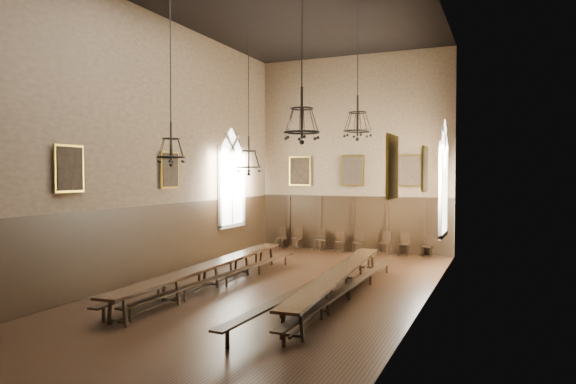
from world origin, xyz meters
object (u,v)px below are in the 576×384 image
Objects in this scene: bench_left_outer at (199,276)px; bench_left_inner at (226,278)px; table_right at (339,284)px; bench_right_outer at (349,291)px; bench_right_inner at (319,286)px; chair_2 at (319,244)px; chandelier_back_left at (249,158)px; table_left at (211,276)px; chair_1 at (297,242)px; chair_7 at (427,250)px; chandelier_front_right at (302,119)px; chair_6 at (404,248)px; chair_3 at (340,245)px; chair_5 at (385,247)px; chandelier_front_left at (171,142)px; chandelier_back_right at (357,123)px; chair_4 at (358,246)px; chair_0 at (281,242)px.

bench_left_outer reaches higher than bench_left_inner.
bench_right_outer is (0.41, -0.34, -0.10)m from table_right.
table_right is at bearing 3.77° from bench_left_outer.
chair_2 is (-3.05, 8.56, -0.01)m from bench_right_inner.
chandelier_back_left is (-0.79, -5.58, 3.83)m from chair_2.
bench_right_inner is at bearing 3.97° from table_left.
chair_1 is 6.03m from chair_7.
table_left is 2.11× the size of chandelier_front_right.
chair_3 is at bearing -173.54° from chair_6.
chandelier_front_right is at bearing -57.15° from chair_1.
chair_5 is at bearing 9.73° from chair_2.
chandelier_front_left reaches higher than chair_1.
chair_7 is (3.92, 0.04, 0.01)m from chair_3.
chandelier_back_right reaches higher than chair_3.
table_left is 10.61× the size of chair_7.
bench_left_outer is at bearing -174.29° from bench_left_inner.
chandelier_back_right is (2.49, -6.06, 4.95)m from chair_3.
chandelier_front_left reaches higher than chair_4.
chair_6 is 0.98m from chair_7.
chair_5 is (-0.90, 8.67, 0.03)m from bench_right_outer.
chair_4 is (1.96, 8.42, 0.04)m from bench_left_inner.
bench_left_inner is 9.10m from chair_5.
chair_5 reaches higher than bench_left_outer.
bench_left_inner is 4.05m from bench_right_outer.
chandelier_front_right is (4.04, -2.46, 4.46)m from table_left.
bench_right_inner is 8.79m from chair_7.
table_left is 6.50m from chandelier_front_right.
chair_7 reaches higher than table_left.
bench_right_outer is at bearing -1.85° from bench_left_inner.
chair_4 reaches higher than chair_7.
chair_5 is at bearing 95.93° from bench_right_outer.
chair_2 is at bearing 175.18° from chair_3.
chair_2 is at bearing 119.87° from chandelier_back_right.
chair_1 is 11.83m from chandelier_front_left.
chandelier_back_left and chandelier_front_left have the same top height.
bench_right_outer is 9.13m from chair_3.
table_left is at bearing -110.47° from chair_6.
table_left is 4.07m from table_right.
chandelier_front_left is at bearing -126.74° from chandelier_back_right.
chair_7 reaches higher than bench_left_outer.
chandelier_back_left reaches higher than bench_left_outer.
bench_left_outer is 9.60× the size of chair_1.
chandelier_back_right reaches higher than chair_7.
table_left is 1.90× the size of chandelier_front_left.
chair_5 is 7.85m from chandelier_back_right.
chair_7 is (5.93, 8.63, 0.00)m from bench_left_outer.
chair_6 is at bearing 49.75° from chandelier_back_left.
chair_4 is at bearing 71.10° from bench_left_outer.
chair_4 is at bearing 4.02° from chair_0.
chair_4 is 2.04m from chair_6.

